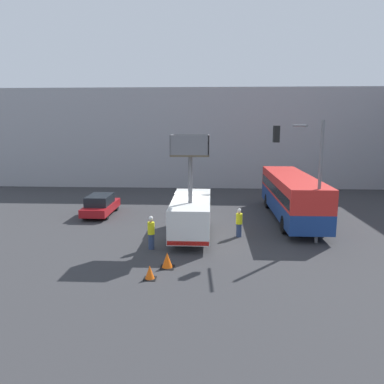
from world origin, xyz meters
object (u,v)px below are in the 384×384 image
Objects in this scene: utility_truck at (191,213)px; city_bus at (292,194)px; traffic_cone_mid_road at (167,261)px; parked_car_curbside at (101,205)px; road_worker_directing at (239,223)px; traffic_light_pole at (306,164)px; road_worker_near_truck at (151,233)px; traffic_cone_near_truck at (150,273)px.

utility_truck is 0.54× the size of city_bus.
traffic_cone_mid_road is 11.77m from parked_car_curbside.
traffic_light_pole is at bearing -86.56° from road_worker_directing.
traffic_light_pole is 3.77× the size of road_worker_near_truck.
utility_truck is 6.55m from traffic_cone_near_truck.
road_worker_near_truck is 5.51m from road_worker_directing.
parked_car_curbside is at bearing 81.01° from city_bus.
road_worker_directing is 11.04m from parked_car_curbside.
road_worker_directing is 2.34× the size of traffic_cone_mid_road.
utility_truck reaches higher than road_worker_directing.
utility_truck is at bearing 116.92° from city_bus.
road_worker_directing reaches higher than traffic_cone_mid_road.
utility_truck is 8.28m from city_bus.
traffic_cone_near_truck is at bearing -145.03° from traffic_light_pole.
traffic_cone_mid_road is at bearing 133.99° from city_bus.
traffic_cone_near_truck is (-1.48, -6.27, -1.22)m from utility_truck.
utility_truck is 3.13m from road_worker_near_truck.
utility_truck reaches higher than parked_car_curbside.
traffic_cone_mid_road is (-0.87, -4.93, -1.15)m from utility_truck.
road_worker_directing is at bearing -26.37° from parked_car_curbside.
parked_car_curbside is at bearing -18.58° from road_worker_near_truck.
traffic_light_pole is at bearing -132.25° from road_worker_near_truck.
city_bus is at bearing 33.84° from utility_truck.
road_worker_near_truck is 2.45× the size of traffic_cone_mid_road.
road_worker_near_truck is at bearing 98.04° from traffic_cone_near_truck.
road_worker_near_truck is at bearing 113.99° from traffic_cone_mid_road.
utility_truck is at bearing -36.03° from parked_car_curbside.
traffic_light_pole is at bearing 34.97° from traffic_cone_near_truck.
city_bus is at bearing -2.07° from parked_car_curbside.
traffic_light_pole is 10.50m from traffic_cone_near_truck.
traffic_cone_mid_road is at bearing 162.72° from road_worker_directing.
parked_car_curbside is (-5.54, 11.37, 0.48)m from traffic_cone_near_truck.
traffic_cone_near_truck is at bearing 135.53° from road_worker_near_truck.
traffic_cone_mid_road is at bearing -150.16° from traffic_light_pole.
utility_truck reaches higher than city_bus.
parked_car_curbside is (-6.15, 10.03, 0.42)m from traffic_cone_mid_road.
traffic_cone_near_truck is (-4.35, -6.47, -0.58)m from road_worker_directing.
road_worker_near_truck is 4.06m from traffic_cone_near_truck.
parked_car_curbside is at bearing 143.97° from utility_truck.
road_worker_directing is (2.87, 0.20, -0.64)m from utility_truck.
road_worker_near_truck is at bearing -56.08° from parked_car_curbside.
traffic_cone_mid_road is (-7.26, -4.16, -4.20)m from traffic_light_pole.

